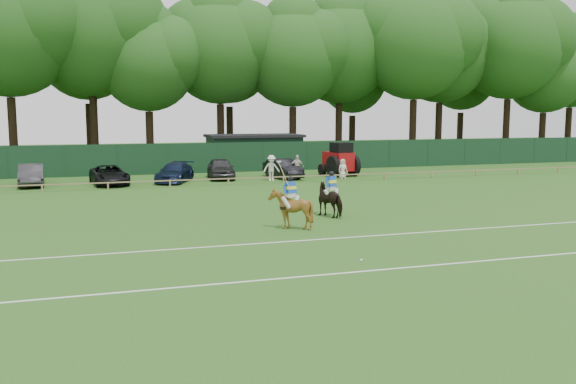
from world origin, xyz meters
name	(u,v)px	position (x,y,z in m)	size (l,w,h in m)	color
ground	(299,236)	(0.00, 0.00, 0.00)	(160.00, 160.00, 0.00)	#1E4C14
horse_dark	(331,200)	(3.00, 3.94, 0.81)	(0.87, 1.92, 1.62)	black
horse_chestnut	(291,209)	(0.13, 1.49, 0.87)	(1.41, 1.59, 1.75)	brown
sedan_grey	(31,175)	(-11.90, 21.60, 0.75)	(1.59, 4.56, 1.50)	#313033
suv_black	(109,175)	(-6.82, 20.79, 0.68)	(2.24, 4.86, 1.35)	black
sedan_navy	(175,173)	(-2.27, 21.02, 0.69)	(1.93, 4.75, 1.38)	#111C36
hatch_grey	(221,168)	(1.32, 22.15, 0.79)	(1.86, 4.62, 1.57)	#313033
estate_black	(283,168)	(5.98, 21.21, 0.74)	(1.56, 4.47, 1.47)	black
spectator_left	(271,168)	(4.61, 19.71, 0.94)	(1.22, 0.70, 1.89)	silver
spectator_mid	(297,167)	(6.76, 20.21, 0.91)	(1.07, 0.45, 1.83)	silver
spectator_right	(343,169)	(10.16, 19.41, 0.75)	(0.73, 0.47, 1.49)	white
rider_dark	(332,185)	(3.00, 3.93, 1.54)	(0.91, 0.55, 1.41)	silver
rider_chestnut	(291,191)	(0.13, 1.47, 1.65)	(0.97, 0.51, 2.05)	silver
polo_ball	(361,260)	(0.58, -4.79, 0.04)	(0.09, 0.09, 0.09)	silver
pitch_lines	(331,254)	(0.00, -3.50, 0.01)	(60.00, 5.10, 0.01)	silver
pitch_rail	(214,179)	(0.00, 18.00, 0.45)	(62.10, 0.10, 0.50)	#997F5B
perimeter_fence	(193,158)	(0.00, 27.00, 1.25)	(92.08, 0.08, 2.50)	#14351E
utility_shed	(254,151)	(6.00, 30.00, 1.54)	(8.40, 4.40, 3.04)	#14331E
tree_row	(201,165)	(2.00, 35.00, 0.00)	(96.00, 12.00, 21.00)	#26561C
tractor	(339,160)	(10.68, 21.33, 1.25)	(2.54, 3.42, 2.65)	maroon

